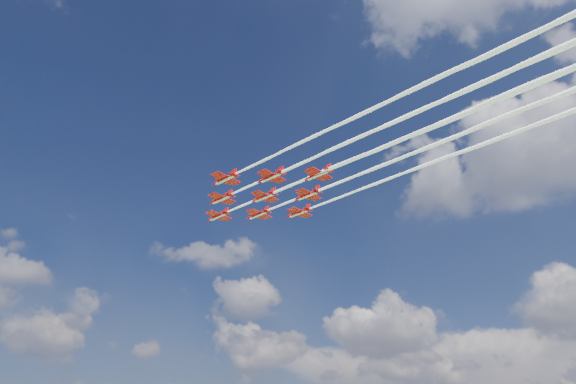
# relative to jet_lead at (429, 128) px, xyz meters

# --- Properties ---
(jet_lead) EXTENTS (152.63, 12.04, 2.47)m
(jet_lead) POSITION_rel_jet_lead_xyz_m (0.00, 0.00, 0.00)
(jet_lead) COLOR red
(jet_row2_port) EXTENTS (152.63, 12.04, 2.47)m
(jet_row2_port) POSITION_rel_jet_lead_xyz_m (9.60, -7.93, 0.00)
(jet_row2_port) COLOR red
(jet_row2_starb) EXTENTS (152.63, 12.04, 2.47)m
(jet_row2_starb) POSITION_rel_jet_lead_xyz_m (10.31, 6.98, 0.00)
(jet_row2_starb) COLOR red
(jet_row3_port) EXTENTS (152.63, 12.04, 2.47)m
(jet_row3_port) POSITION_rel_jet_lead_xyz_m (19.20, -15.86, 0.00)
(jet_row3_port) COLOR red
(jet_row3_centre) EXTENTS (152.63, 12.04, 2.47)m
(jet_row3_centre) POSITION_rel_jet_lead_xyz_m (19.90, -0.94, 0.00)
(jet_row3_centre) COLOR red
(jet_row3_starb) EXTENTS (152.63, 12.04, 2.47)m
(jet_row3_starb) POSITION_rel_jet_lead_xyz_m (20.61, 13.97, 0.00)
(jet_row3_starb) COLOR red
(jet_row4_port) EXTENTS (152.63, 12.04, 2.47)m
(jet_row4_port) POSITION_rel_jet_lead_xyz_m (29.50, -8.87, 0.00)
(jet_row4_port) COLOR red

